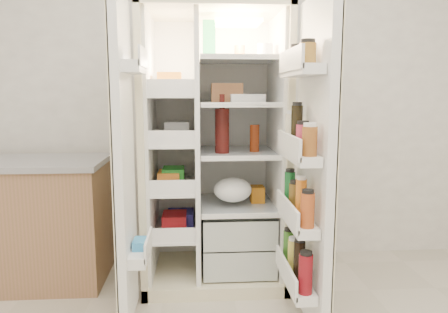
{
  "coord_description": "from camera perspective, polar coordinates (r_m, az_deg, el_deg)",
  "views": [
    {
      "loc": [
        -0.23,
        -1.19,
        1.27
      ],
      "look_at": [
        -0.07,
        1.25,
        0.9
      ],
      "focal_mm": 34.0,
      "sensor_mm": 36.0,
      "label": 1
    }
  ],
  "objects": [
    {
      "name": "refrigerator",
      "position": [
        2.9,
        -1.08,
        -1.9
      ],
      "size": [
        0.92,
        0.7,
        1.8
      ],
      "color": "beige",
      "rests_on": "floor"
    },
    {
      "name": "fridge_door",
      "position": [
        2.27,
        11.62,
        -1.68
      ],
      "size": [
        0.17,
        0.58,
        1.72
      ],
      "color": "white",
      "rests_on": "floor"
    },
    {
      "name": "wall_back",
      "position": [
        3.2,
        0.29,
        10.0
      ],
      "size": [
        4.0,
        0.02,
        2.7
      ],
      "primitive_type": "cube",
      "color": "white",
      "rests_on": "floor"
    },
    {
      "name": "kitchen_counter",
      "position": [
        3.18,
        -25.75,
        -7.84
      ],
      "size": [
        1.15,
        0.61,
        0.84
      ],
      "color": "#98694C",
      "rests_on": "floor"
    },
    {
      "name": "freezer_door",
      "position": [
        2.3,
        -13.22,
        -1.15
      ],
      "size": [
        0.15,
        0.4,
        1.72
      ],
      "color": "white",
      "rests_on": "floor"
    }
  ]
}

